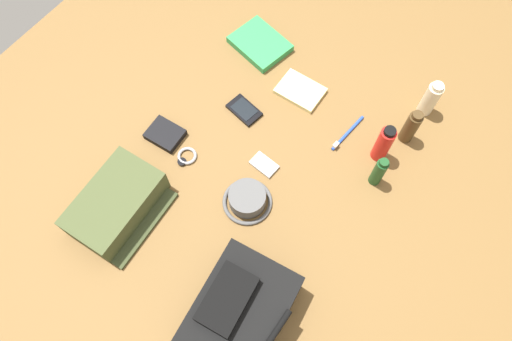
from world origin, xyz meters
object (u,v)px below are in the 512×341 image
(cell_phone, at_px, (244,110))
(media_player, at_px, (264,164))
(cologne_bottle, at_px, (411,127))
(notepad, at_px, (300,91))
(wristwatch, at_px, (186,157))
(toiletry_pouch, at_px, (117,204))
(bucket_hat, at_px, (247,199))
(sunscreen_spray, at_px, (383,144))
(toothbrush, at_px, (346,135))
(backpack, at_px, (240,312))
(shampoo_bottle, at_px, (379,172))
(lotion_bottle, at_px, (430,99))
(wallet, at_px, (165,134))
(paperback_novel, at_px, (260,44))

(cell_phone, relative_size, media_player, 1.37)
(cologne_bottle, height_order, notepad, cologne_bottle)
(media_player, relative_size, wristwatch, 1.24)
(cologne_bottle, bearing_deg, toiletry_pouch, -39.06)
(bucket_hat, height_order, cell_phone, bucket_hat)
(sunscreen_spray, distance_m, toothbrush, 0.14)
(sunscreen_spray, relative_size, media_player, 1.79)
(backpack, relative_size, wristwatch, 4.57)
(sunscreen_spray, relative_size, shampoo_bottle, 1.18)
(cell_phone, bearing_deg, bucket_hat, 37.69)
(lotion_bottle, height_order, wallet, lotion_bottle)
(sunscreen_spray, distance_m, media_player, 0.37)
(cell_phone, bearing_deg, toothbrush, 109.65)
(backpack, bearing_deg, sunscreen_spray, 174.25)
(media_player, bearing_deg, backpack, 27.07)
(wallet, bearing_deg, media_player, 103.74)
(cologne_bottle, xyz_separation_m, wristwatch, (0.47, -0.53, -0.06))
(toiletry_pouch, height_order, wristwatch, toiletry_pouch)
(toiletry_pouch, relative_size, toothbrush, 1.83)
(backpack, height_order, paperback_novel, backpack)
(toiletry_pouch, xyz_separation_m, notepad, (-0.67, 0.21, -0.04))
(bucket_hat, distance_m, wallet, 0.35)
(backpack, distance_m, notepad, 0.76)
(toiletry_pouch, height_order, media_player, toiletry_pouch)
(cologne_bottle, height_order, toothbrush, cologne_bottle)
(backpack, distance_m, toothbrush, 0.66)
(toiletry_pouch, relative_size, wristwatch, 4.17)
(backpack, xyz_separation_m, cologne_bottle, (-0.76, 0.11, 0.00))
(backpack, bearing_deg, lotion_bottle, 173.01)
(cell_phone, bearing_deg, toiletry_pouch, -11.44)
(backpack, relative_size, bucket_hat, 2.14)
(shampoo_bottle, bearing_deg, media_player, -63.31)
(bucket_hat, bearing_deg, paperback_novel, -148.49)
(bucket_hat, distance_m, toothbrush, 0.39)
(toothbrush, xyz_separation_m, wallet, (0.34, -0.48, 0.01))
(notepad, bearing_deg, cell_phone, -33.78)
(bucket_hat, height_order, toothbrush, bucket_hat)
(bucket_hat, relative_size, cologne_bottle, 1.06)
(wallet, bearing_deg, paperback_novel, 171.81)
(wallet, bearing_deg, cell_phone, 142.30)
(backpack, distance_m, toiletry_pouch, 0.48)
(paperback_novel, bearing_deg, toiletry_pouch, 0.94)
(paperback_novel, distance_m, wallet, 0.48)
(media_player, bearing_deg, notepad, -169.22)
(sunscreen_spray, relative_size, toothbrush, 0.98)
(backpack, bearing_deg, bucket_hat, -147.44)
(wallet, distance_m, notepad, 0.47)
(media_player, bearing_deg, toiletry_pouch, -35.66)
(cell_phone, distance_m, wallet, 0.27)
(sunscreen_spray, bearing_deg, notepad, -99.69)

